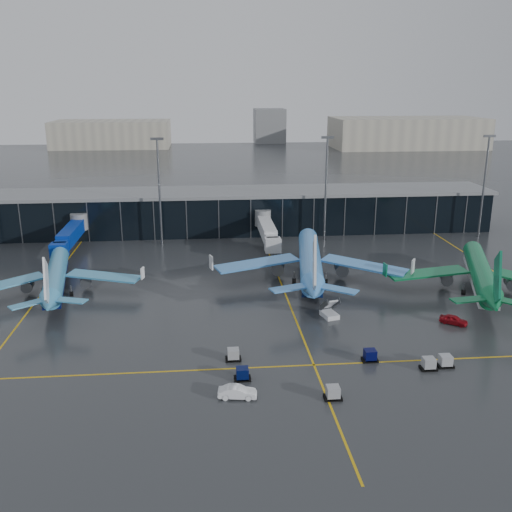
{
  "coord_description": "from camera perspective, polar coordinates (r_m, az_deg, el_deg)",
  "views": [
    {
      "loc": [
        -4.52,
        -85.01,
        37.15
      ],
      "look_at": [
        5.0,
        18.0,
        6.0
      ],
      "focal_mm": 40.0,
      "sensor_mm": 36.0,
      "label": 1
    }
  ],
  "objects": [
    {
      "name": "airliner_arkefly",
      "position": [
        110.34,
        -19.48,
        -0.83
      ],
      "size": [
        37.93,
        41.57,
        11.26
      ],
      "primitive_type": null,
      "rotation": [
        0.0,
        0.0,
        0.17
      ],
      "color": "#3A90C0",
      "rests_on": "ground"
    },
    {
      "name": "mobile_airstair",
      "position": [
        96.02,
        7.36,
        -5.65
      ],
      "size": [
        2.95,
        3.66,
        3.45
      ],
      "rotation": [
        0.0,
        0.0,
        0.26
      ],
      "color": "silver",
      "rests_on": "ground"
    },
    {
      "name": "terminal_pier",
      "position": [
        150.46,
        -3.45,
        4.55
      ],
      "size": [
        142.0,
        17.0,
        10.7
      ],
      "color": "black",
      "rests_on": "ground"
    },
    {
      "name": "ground",
      "position": [
        92.88,
        -2.06,
        -6.83
      ],
      "size": [
        600.0,
        600.0,
        0.0
      ],
      "primitive_type": "plane",
      "color": "#282B2D",
      "rests_on": "ground"
    },
    {
      "name": "airliner_klm_near",
      "position": [
        111.51,
        5.46,
        0.92
      ],
      "size": [
        45.57,
        50.11,
        13.71
      ],
      "primitive_type": null,
      "rotation": [
        0.0,
        0.0,
        -0.15
      ],
      "color": "#428AD9",
      "rests_on": "ground"
    },
    {
      "name": "service_van_red",
      "position": [
        97.95,
        19.16,
        -6.04
      ],
      "size": [
        4.56,
        4.07,
        1.5
      ],
      "primitive_type": "imported",
      "rotation": [
        0.0,
        0.0,
        0.92
      ],
      "color": "#9D0C15",
      "rests_on": "ground"
    },
    {
      "name": "baggage_carts",
      "position": [
        78.92,
        8.65,
        -10.91
      ],
      "size": [
        31.07,
        12.94,
        1.7
      ],
      "color": "black",
      "rests_on": "ground"
    },
    {
      "name": "service_van_white",
      "position": [
        72.3,
        -1.87,
        -13.44
      ],
      "size": [
        4.97,
        2.23,
        1.58
      ],
      "primitive_type": "imported",
      "rotation": [
        0.0,
        0.0,
        1.45
      ],
      "color": "white",
      "rests_on": "ground"
    },
    {
      "name": "flood_masts",
      "position": [
        137.34,
        -1.24,
        6.97
      ],
      "size": [
        203.0,
        0.5,
        25.5
      ],
      "color": "#595B60",
      "rests_on": "ground"
    },
    {
      "name": "jet_bridges",
      "position": [
        135.55,
        -18.12,
        2.0
      ],
      "size": [
        94.0,
        27.5,
        7.2
      ],
      "color": "#595B60",
      "rests_on": "ground"
    },
    {
      "name": "airliner_aer_lingus",
      "position": [
        112.51,
        21.65,
        -0.4
      ],
      "size": [
        47.47,
        50.44,
        12.5
      ],
      "primitive_type": null,
      "rotation": [
        0.0,
        0.0,
        -0.35
      ],
      "color": "#0C6838",
      "rests_on": "ground"
    },
    {
      "name": "taxi_lines",
      "position": [
        103.6,
        3.14,
        -4.28
      ],
      "size": [
        220.0,
        120.0,
        0.02
      ],
      "color": "gold",
      "rests_on": "ground"
    },
    {
      "name": "distant_hangars",
      "position": [
        360.35,
        3.51,
        12.21
      ],
      "size": [
        260.0,
        71.0,
        22.0
      ],
      "color": "#B2AD99",
      "rests_on": "ground"
    }
  ]
}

